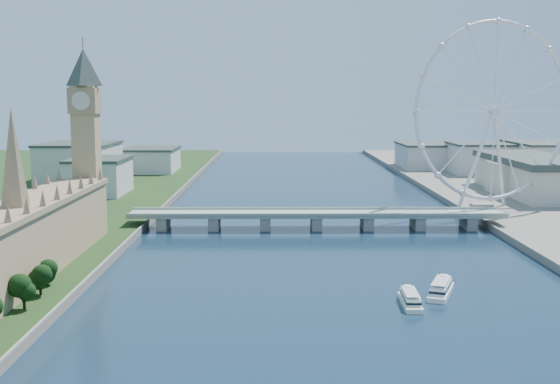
{
  "coord_description": "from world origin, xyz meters",
  "views": [
    {
      "loc": [
        -23.72,
        -107.74,
        76.22
      ],
      "look_at": [
        -21.89,
        210.0,
        33.76
      ],
      "focal_mm": 45.0,
      "sensor_mm": 36.0,
      "label": 1
    }
  ],
  "objects": [
    {
      "name": "parliament_range",
      "position": [
        -128.0,
        170.0,
        18.48
      ],
      "size": [
        24.0,
        200.0,
        70.0
      ],
      "color": "tan",
      "rests_on": "ground"
    },
    {
      "name": "big_ben",
      "position": [
        -128.0,
        278.0,
        66.57
      ],
      "size": [
        20.02,
        20.02,
        110.0
      ],
      "color": "tan",
      "rests_on": "ground"
    },
    {
      "name": "westminster_bridge",
      "position": [
        0.0,
        300.0,
        6.63
      ],
      "size": [
        220.0,
        22.0,
        9.5
      ],
      "color": "gray",
      "rests_on": "ground"
    },
    {
      "name": "london_eye",
      "position": [
        119.98,
        355.08,
        67.52
      ],
      "size": [
        113.6,
        39.12,
        124.3
      ],
      "color": "silver",
      "rests_on": "ground"
    },
    {
      "name": "county_hall",
      "position": [
        175.0,
        430.0,
        0.0
      ],
      "size": [
        54.0,
        144.0,
        35.0
      ],
      "primitive_type": null,
      "color": "beige",
      "rests_on": "ground"
    },
    {
      "name": "city_skyline",
      "position": [
        39.22,
        560.08,
        16.96
      ],
      "size": [
        505.0,
        280.0,
        32.0
      ],
      "color": "beige",
      "rests_on": "ground"
    },
    {
      "name": "tour_boat_near",
      "position": [
        26.19,
        144.73,
        0.0
      ],
      "size": [
        7.6,
        26.29,
        5.72
      ],
      "primitive_type": null,
      "rotation": [
        0.0,
        0.0,
        -0.04
      ],
      "color": "white",
      "rests_on": "ground"
    },
    {
      "name": "tour_boat_far",
      "position": [
        40.7,
        158.21,
        0.0
      ],
      "size": [
        17.21,
        29.33,
        6.31
      ],
      "primitive_type": null,
      "rotation": [
        0.0,
        0.0,
        -0.37
      ],
      "color": "white",
      "rests_on": "ground"
    }
  ]
}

